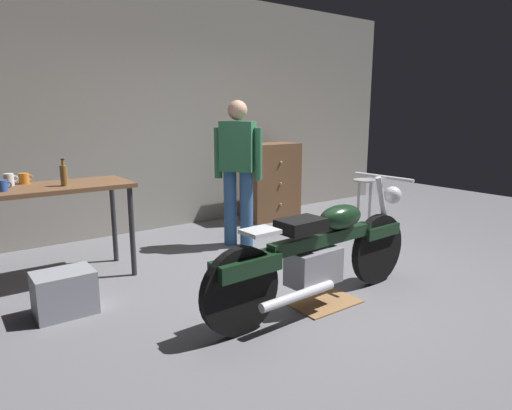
{
  "coord_description": "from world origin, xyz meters",
  "views": [
    {
      "loc": [
        -2.53,
        -2.73,
        1.54
      ],
      "look_at": [
        -0.04,
        0.7,
        0.65
      ],
      "focal_mm": 31.15,
      "sensor_mm": 36.0,
      "label": 1
    }
  ],
  "objects_px": {
    "mug_white_ceramic": "(9,180)",
    "mug_orange_travel": "(24,178)",
    "shop_stool": "(365,190)",
    "storage_bin": "(64,293)",
    "bottle": "(64,175)",
    "motorcycle": "(320,252)",
    "person_standing": "(238,167)",
    "wooden_dresser": "(271,182)",
    "mug_blue_enamel": "(3,186)"
  },
  "relations": [
    {
      "from": "person_standing",
      "to": "wooden_dresser",
      "type": "distance_m",
      "value": 1.45
    },
    {
      "from": "storage_bin",
      "to": "bottle",
      "type": "bearing_deg",
      "value": 71.66
    },
    {
      "from": "mug_orange_travel",
      "to": "mug_white_ceramic",
      "type": "distance_m",
      "value": 0.13
    },
    {
      "from": "mug_blue_enamel",
      "to": "mug_white_ceramic",
      "type": "distance_m",
      "value": 0.31
    },
    {
      "from": "motorcycle",
      "to": "person_standing",
      "type": "relative_size",
      "value": 1.31
    },
    {
      "from": "motorcycle",
      "to": "bottle",
      "type": "relative_size",
      "value": 9.09
    },
    {
      "from": "person_standing",
      "to": "mug_orange_travel",
      "type": "relative_size",
      "value": 13.99
    },
    {
      "from": "shop_stool",
      "to": "mug_orange_travel",
      "type": "xyz_separation_m",
      "value": [
        -4.08,
        0.51,
        0.45
      ]
    },
    {
      "from": "shop_stool",
      "to": "mug_orange_travel",
      "type": "relative_size",
      "value": 5.36
    },
    {
      "from": "person_standing",
      "to": "mug_white_ceramic",
      "type": "height_order",
      "value": "person_standing"
    },
    {
      "from": "mug_blue_enamel",
      "to": "motorcycle",
      "type": "bearing_deg",
      "value": -40.59
    },
    {
      "from": "person_standing",
      "to": "mug_orange_travel",
      "type": "distance_m",
      "value": 2.17
    },
    {
      "from": "person_standing",
      "to": "shop_stool",
      "type": "relative_size",
      "value": 2.61
    },
    {
      "from": "storage_bin",
      "to": "bottle",
      "type": "xyz_separation_m",
      "value": [
        0.22,
        0.65,
        0.83
      ]
    },
    {
      "from": "mug_white_ceramic",
      "to": "mug_orange_travel",
      "type": "bearing_deg",
      "value": 16.78
    },
    {
      "from": "mug_white_ceramic",
      "to": "bottle",
      "type": "distance_m",
      "value": 0.5
    },
    {
      "from": "wooden_dresser",
      "to": "mug_blue_enamel",
      "type": "height_order",
      "value": "wooden_dresser"
    },
    {
      "from": "motorcycle",
      "to": "wooden_dresser",
      "type": "height_order",
      "value": "wooden_dresser"
    },
    {
      "from": "storage_bin",
      "to": "person_standing",
      "type": "bearing_deg",
      "value": 18.93
    },
    {
      "from": "motorcycle",
      "to": "bottle",
      "type": "xyz_separation_m",
      "value": [
        -1.5,
        1.69,
        0.55
      ]
    },
    {
      "from": "mug_blue_enamel",
      "to": "person_standing",
      "type": "bearing_deg",
      "value": 1.61
    },
    {
      "from": "motorcycle",
      "to": "mug_orange_travel",
      "type": "height_order",
      "value": "mug_orange_travel"
    },
    {
      "from": "shop_stool",
      "to": "storage_bin",
      "type": "height_order",
      "value": "shop_stool"
    },
    {
      "from": "wooden_dresser",
      "to": "storage_bin",
      "type": "height_order",
      "value": "wooden_dresser"
    },
    {
      "from": "bottle",
      "to": "person_standing",
      "type": "bearing_deg",
      "value": 2.08
    },
    {
      "from": "person_standing",
      "to": "storage_bin",
      "type": "distance_m",
      "value": 2.35
    },
    {
      "from": "shop_stool",
      "to": "storage_bin",
      "type": "distance_m",
      "value": 4.07
    },
    {
      "from": "mug_orange_travel",
      "to": "storage_bin",
      "type": "bearing_deg",
      "value": -87.04
    },
    {
      "from": "mug_orange_travel",
      "to": "bottle",
      "type": "xyz_separation_m",
      "value": [
        0.27,
        -0.34,
        0.05
      ]
    },
    {
      "from": "motorcycle",
      "to": "mug_orange_travel",
      "type": "bearing_deg",
      "value": 128.44
    },
    {
      "from": "motorcycle",
      "to": "mug_orange_travel",
      "type": "relative_size",
      "value": 18.35
    },
    {
      "from": "storage_bin",
      "to": "mug_blue_enamel",
      "type": "xyz_separation_m",
      "value": [
        -0.26,
        0.65,
        0.78
      ]
    },
    {
      "from": "mug_orange_travel",
      "to": "motorcycle",
      "type": "bearing_deg",
      "value": -49.0
    },
    {
      "from": "mug_blue_enamel",
      "to": "mug_white_ceramic",
      "type": "relative_size",
      "value": 0.92
    },
    {
      "from": "person_standing",
      "to": "mug_blue_enamel",
      "type": "relative_size",
      "value": 15.38
    },
    {
      "from": "mug_blue_enamel",
      "to": "mug_white_ceramic",
      "type": "height_order",
      "value": "mug_white_ceramic"
    },
    {
      "from": "person_standing",
      "to": "storage_bin",
      "type": "xyz_separation_m",
      "value": [
        -2.1,
        -0.72,
        -0.76
      ]
    },
    {
      "from": "motorcycle",
      "to": "mug_white_ceramic",
      "type": "bearing_deg",
      "value": 130.92
    },
    {
      "from": "wooden_dresser",
      "to": "mug_white_ceramic",
      "type": "height_order",
      "value": "wooden_dresser"
    },
    {
      "from": "storage_bin",
      "to": "mug_white_ceramic",
      "type": "relative_size",
      "value": 3.74
    },
    {
      "from": "shop_stool",
      "to": "wooden_dresser",
      "type": "bearing_deg",
      "value": 126.75
    },
    {
      "from": "wooden_dresser",
      "to": "mug_white_ceramic",
      "type": "distance_m",
      "value": 3.48
    },
    {
      "from": "mug_blue_enamel",
      "to": "mug_orange_travel",
      "type": "height_order",
      "value": "mug_orange_travel"
    },
    {
      "from": "person_standing",
      "to": "mug_white_ceramic",
      "type": "bearing_deg",
      "value": 46.22
    },
    {
      "from": "mug_blue_enamel",
      "to": "bottle",
      "type": "height_order",
      "value": "bottle"
    },
    {
      "from": "bottle",
      "to": "mug_blue_enamel",
      "type": "bearing_deg",
      "value": 179.78
    },
    {
      "from": "motorcycle",
      "to": "wooden_dresser",
      "type": "distance_m",
      "value": 3.0
    },
    {
      "from": "motorcycle",
      "to": "mug_blue_enamel",
      "type": "relative_size",
      "value": 20.17
    },
    {
      "from": "wooden_dresser",
      "to": "mug_white_ceramic",
      "type": "relative_size",
      "value": 9.34
    },
    {
      "from": "wooden_dresser",
      "to": "storage_bin",
      "type": "xyz_separation_m",
      "value": [
        -3.23,
        -1.55,
        -0.38
      ]
    }
  ]
}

